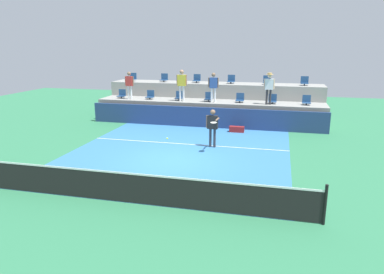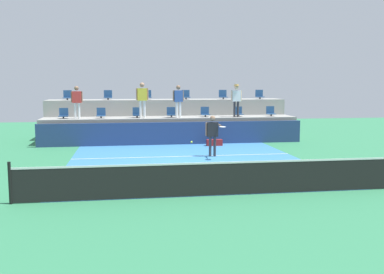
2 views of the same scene
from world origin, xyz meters
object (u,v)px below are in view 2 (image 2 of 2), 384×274
Objects in this scene: tennis_ball at (192,142)px; stadium_chair_lower_mid_right at (205,113)px; stadium_chair_lower_center at (171,113)px; spectator_leaning_on_rail at (142,96)px; stadium_chair_upper_far_right at (260,95)px; stadium_chair_lower_far_left at (64,114)px; stadium_chair_lower_right at (238,112)px; stadium_chair_lower_mid_left at (137,113)px; spectator_in_white at (178,98)px; equipment_bag at (214,143)px; stadium_chair_upper_far_left at (67,96)px; spectator_with_hat at (236,97)px; stadium_chair_upper_mid_left at (147,96)px; stadium_chair_upper_left at (108,96)px; stadium_chair_lower_far_right at (271,112)px; stadium_chair_upper_right at (223,95)px; stadium_chair_lower_left at (101,114)px; spectator_in_grey at (77,99)px; tennis_player at (213,132)px; stadium_chair_upper_mid_right at (186,95)px.

stadium_chair_lower_mid_right is at bearing 76.04° from tennis_ball.
stadium_chair_lower_center is 1.77m from spectator_leaning_on_rail.
stadium_chair_lower_mid_right is at bearing -152.80° from stadium_chair_upper_far_right.
stadium_chair_lower_right is (8.94, 0.00, 0.00)m from stadium_chair_lower_far_left.
stadium_chair_lower_far_left and stadium_chair_lower_right have the same top height.
stadium_chair_lower_mid_left is 2.25m from spectator_in_white.
equipment_bag is (1.97, 5.60, -0.82)m from tennis_ball.
stadium_chair_lower_center is at bearing 180.00° from stadium_chair_lower_mid_right.
spectator_with_hat reaches higher than stadium_chair_upper_far_left.
spectator_in_white is at bearing -56.37° from stadium_chair_upper_mid_left.
stadium_chair_lower_mid_left is 1.00× the size of stadium_chair_upper_far_left.
stadium_chair_upper_left is at bearing 143.79° from equipment_bag.
stadium_chair_upper_right reaches higher than stadium_chair_lower_far_right.
tennis_ball is (1.03, -9.35, -1.35)m from stadium_chair_upper_mid_left.
equipment_bag is (5.43, -1.96, -1.31)m from stadium_chair_lower_left.
stadium_chair_lower_mid_left is 4.33m from equipment_bag.
stadium_chair_upper_far_right is 0.29× the size of spectator_leaning_on_rail.
stadium_chair_lower_center is 1.78m from stadium_chair_lower_mid_right.
stadium_chair_lower_left is 1.80m from stadium_chair_lower_mid_left.
spectator_in_grey reaches higher than stadium_chair_upper_left.
stadium_chair_lower_mid_left is 0.31× the size of tennis_player.
stadium_chair_upper_mid_right is at bearing 0.00° from stadium_chair_upper_mid_left.
stadium_chair_upper_mid_right is (1.02, 1.80, 0.85)m from stadium_chair_lower_center.
tennis_player is 0.99× the size of spectator_with_hat.
tennis_ball is (3.46, -7.55, -0.50)m from stadium_chair_lower_left.
stadium_chair_upper_right is at bearing 180.00° from stadium_chair_upper_far_right.
stadium_chair_lower_far_right is 0.32× the size of spectator_in_white.
stadium_chair_lower_mid_right is at bearing 180.00° from stadium_chair_lower_right.
stadium_chair_lower_mid_right is 0.68× the size of equipment_bag.
spectator_with_hat is 24.99× the size of tennis_ball.
equipment_bag is at bearing -150.59° from stadium_chair_lower_far_right.
stadium_chair_upper_mid_right is (2.14, 0.00, 0.00)m from stadium_chair_upper_mid_left.
spectator_with_hat is (4.84, 0.00, -0.05)m from spectator_leaning_on_rail.
spectator_leaning_on_rail is (-2.51, -2.18, 0.02)m from stadium_chair_upper_mid_right.
spectator_in_white is (-0.84, 4.65, 1.21)m from tennis_player.
stadium_chair_upper_left is (-6.82, 1.80, 0.85)m from stadium_chair_lower_right.
stadium_chair_lower_mid_left is 7.75m from tennis_ball.
spectator_leaning_on_rail is at bearing -29.26° from stadium_chair_upper_far_left.
stadium_chair_upper_far_left is at bearing 180.00° from stadium_chair_upper_left.
equipment_bag is at bearing -45.41° from spectator_in_white.
stadium_chair_lower_mid_left is at bearing -50.20° from stadium_chair_upper_left.
stadium_chair_lower_right is (7.12, 0.00, 0.00)m from stadium_chair_lower_left.
stadium_chair_lower_center is at bearing 103.09° from tennis_player.
stadium_chair_lower_mid_right is 3.41m from spectator_leaning_on_rail.
spectator_in_white is (-4.96, -2.18, -0.08)m from stadium_chair_upper_far_right.
stadium_chair_lower_right is 0.31× the size of spectator_with_hat.
stadium_chair_upper_mid_left is at bearing 80.52° from spectator_leaning_on_rail.
spectator_leaning_on_rail is (-1.49, -0.38, 0.87)m from stadium_chair_lower_center.
stadium_chair_lower_mid_right is 1.00× the size of stadium_chair_upper_left.
stadium_chair_lower_mid_right is 1.81m from spectator_with_hat.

